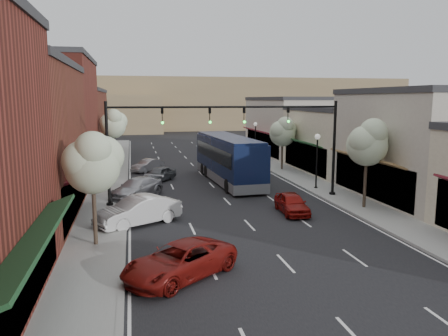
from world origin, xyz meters
TOP-DOWN VIEW (x-y plane):
  - ground at (0.00, 0.00)m, footprint 160.00×160.00m
  - sidewalk_left at (-8.40, 18.50)m, footprint 2.80×73.00m
  - sidewalk_right at (8.40, 18.50)m, footprint 2.80×73.00m
  - curb_left at (-7.00, 18.50)m, footprint 0.25×73.00m
  - curb_right at (7.00, 18.50)m, footprint 0.25×73.00m
  - bldg_left_midfar at (-14.24, 20.00)m, footprint 10.14×14.10m
  - bldg_left_far at (-14.22, 36.00)m, footprint 10.14×18.10m
  - bldg_right_midnear at (13.72, 6.00)m, footprint 9.14×12.10m
  - bldg_right_midfar at (13.70, 18.00)m, footprint 9.14×12.10m
  - bldg_right_far at (13.71, 32.00)m, footprint 9.14×16.10m
  - hill_far at (0.00, 90.00)m, footprint 120.00×30.00m
  - hill_near at (-25.00, 78.00)m, footprint 50.00×20.00m
  - signal_mast_right at (5.62, 8.00)m, footprint 8.22×0.46m
  - signal_mast_left at (-5.62, 8.00)m, footprint 8.22×0.46m
  - tree_right_near at (8.35, 3.94)m, footprint 2.85×2.65m
  - tree_right_far at (8.35, 19.94)m, footprint 2.85×2.65m
  - tree_left_near at (-8.25, -0.06)m, footprint 2.85×2.65m
  - tree_left_far at (-8.25, 25.94)m, footprint 2.85×2.65m
  - lamp_post_near at (7.80, 10.50)m, footprint 0.44×0.44m
  - lamp_post_far at (7.80, 28.00)m, footprint 0.44×0.44m
  - coach_bus at (1.68, 15.23)m, footprint 3.55×13.10m
  - red_hatchback at (3.30, 3.99)m, footprint 1.77×3.92m
  - parked_car_a at (-4.70, -4.53)m, footprint 5.40×4.87m
  - parked_car_b at (-6.20, 3.45)m, footprint 5.16×3.92m
  - parked_car_c at (-6.20, 10.55)m, footprint 4.54×5.09m
  - parked_car_d at (-4.20, 16.62)m, footprint 3.52×3.94m
  - parked_car_e at (-4.97, 22.18)m, footprint 3.46×3.61m

SIDE VIEW (x-z plane):
  - ground at x=0.00m, z-range 0.00..0.00m
  - curb_left at x=-7.00m, z-range -0.01..0.16m
  - curb_right at x=7.00m, z-range -0.01..0.16m
  - sidewalk_left at x=-8.40m, z-range 0.00..0.15m
  - sidewalk_right at x=8.40m, z-range 0.00..0.15m
  - parked_car_e at x=-4.97m, z-range 0.00..1.22m
  - parked_car_d at x=-4.20m, z-range 0.00..1.29m
  - red_hatchback at x=3.30m, z-range 0.00..1.30m
  - parked_car_a at x=-4.70m, z-range 0.00..1.39m
  - parked_car_c at x=-6.20m, z-range 0.00..1.42m
  - parked_car_b at x=-6.20m, z-range 0.00..1.63m
  - coach_bus at x=1.68m, z-range 0.07..4.03m
  - lamp_post_near at x=7.80m, z-range 0.79..5.23m
  - lamp_post_far at x=7.80m, z-range 0.79..5.23m
  - bldg_right_midfar at x=13.70m, z-range -0.03..6.37m
  - bldg_right_far at x=13.71m, z-range -0.04..7.36m
  - bldg_right_midnear at x=13.72m, z-range -0.04..7.86m
  - tree_right_far at x=8.35m, z-range 1.28..6.70m
  - hill_near at x=-25.00m, z-range 0.00..8.00m
  - bldg_left_far at x=-14.22m, z-range -0.04..8.36m
  - tree_left_near at x=-8.25m, z-range 1.38..7.07m
  - tree_right_near at x=8.35m, z-range 1.47..7.43m
  - tree_left_far at x=-8.25m, z-range 1.54..7.67m
  - signal_mast_right at x=5.62m, z-range 1.12..8.12m
  - signal_mast_left at x=-5.62m, z-range 1.12..8.12m
  - bldg_left_midfar at x=-14.24m, z-range -0.05..10.85m
  - hill_far at x=0.00m, z-range 0.00..12.00m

